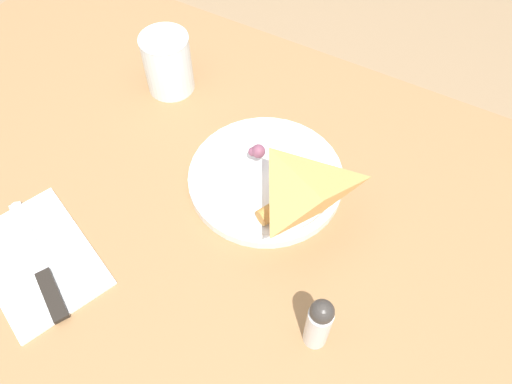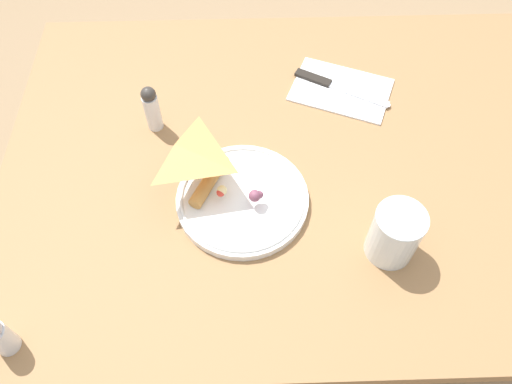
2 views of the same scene
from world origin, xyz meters
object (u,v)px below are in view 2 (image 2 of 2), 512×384
object	(u,v)px
milk_glass	(394,235)
butter_knife	(336,86)
plate_pizza	(240,197)
pepper_shaker	(152,108)
dining_table	(298,190)
napkin_folded	(341,90)

from	to	relation	value
milk_glass	butter_knife	distance (m)	0.38
plate_pizza	butter_knife	size ratio (longest dim) A/B	1.21
butter_knife	pepper_shaker	xyz separation A→B (m)	(-0.37, -0.09, 0.04)
plate_pizza	pepper_shaker	distance (m)	0.25
dining_table	milk_glass	xyz separation A→B (m)	(0.13, -0.20, 0.16)
milk_glass	napkin_folded	world-z (taller)	milk_glass
milk_glass	napkin_folded	bearing A→B (deg)	95.03
dining_table	plate_pizza	size ratio (longest dim) A/B	4.85
butter_knife	napkin_folded	bearing A→B (deg)	-0.00
milk_glass	pepper_shaker	bearing A→B (deg)	145.32
dining_table	napkin_folded	bearing A→B (deg)	61.06
dining_table	napkin_folded	distance (m)	0.23
milk_glass	napkin_folded	distance (m)	0.37
milk_glass	pepper_shaker	xyz separation A→B (m)	(-0.41, 0.28, 0.00)
dining_table	pepper_shaker	size ratio (longest dim) A/B	11.07
butter_knife	pepper_shaker	distance (m)	0.38
napkin_folded	butter_knife	size ratio (longest dim) A/B	1.21
plate_pizza	napkin_folded	world-z (taller)	plate_pizza
dining_table	plate_pizza	world-z (taller)	plate_pizza
napkin_folded	pepper_shaker	distance (m)	0.39
plate_pizza	milk_glass	world-z (taller)	milk_glass
butter_knife	pepper_shaker	world-z (taller)	pepper_shaker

